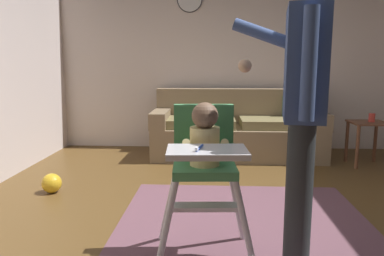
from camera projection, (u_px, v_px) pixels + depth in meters
The scene contains 9 objects.
ground at pixel (243, 239), 2.64m from camera, with size 6.30×7.17×0.10m, color brown.
wall_far at pixel (229, 53), 5.19m from camera, with size 5.50×0.06×2.69m, color silver.
area_rug at pixel (248, 241), 2.50m from camera, with size 1.89×2.31×0.01m, color brown.
couch at pixel (237, 131), 4.84m from camera, with size 2.16×0.86×0.86m.
high_chair at pixel (204, 152), 2.15m from camera, with size 0.64×0.75×0.97m.
adult_standing at pixel (301, 109), 1.99m from camera, with size 0.51×0.55×1.65m.
toy_ball_second at pixel (52, 183), 3.45m from camera, with size 0.18×0.18×0.18m, color gold.
side_table at pixel (367, 134), 4.36m from camera, with size 0.40×0.40×0.52m.
sippy_cup at pixel (372, 118), 4.32m from camera, with size 0.07×0.07×0.10m, color #D13D33.
Camera 1 is at (-0.23, -2.49, 1.17)m, focal length 34.78 mm.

